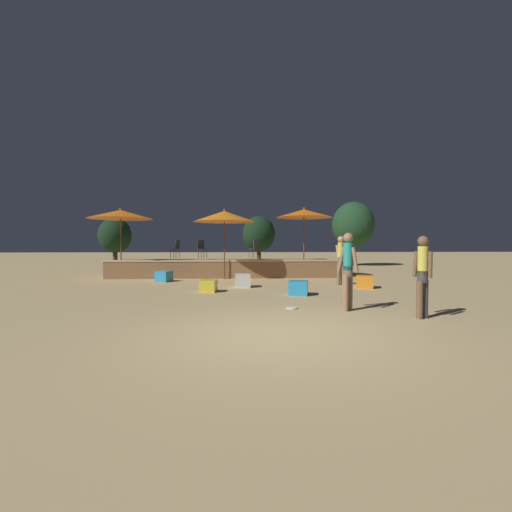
{
  "coord_description": "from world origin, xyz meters",
  "views": [
    {
      "loc": [
        -0.67,
        -5.7,
        1.52
      ],
      "look_at": [
        0.0,
        5.74,
        1.12
      ],
      "focal_mm": 24.0,
      "sensor_mm": 36.0,
      "label": 1
    }
  ],
  "objects": [
    {
      "name": "bistro_chair_2",
      "position": [
        0.28,
        11.66,
        1.38
      ],
      "size": [
        0.48,
        0.48,
        0.9
      ],
      "rotation": [
        0.0,
        0.0,
        4.04
      ],
      "color": "#47474C",
      "rests_on": "wooden_deck"
    },
    {
      "name": "person_1",
      "position": [
        1.87,
        1.92,
        0.98
      ],
      "size": [
        0.42,
        0.45,
        1.78
      ],
      "rotation": [
        0.0,
        0.0,
        0.73
      ],
      "color": "#997051",
      "rests_on": "ground"
    },
    {
      "name": "background_tree_2",
      "position": [
        7.6,
        18.06,
        2.89
      ],
      "size": [
        2.93,
        2.93,
        4.51
      ],
      "color": "#3D2B1C",
      "rests_on": "ground"
    },
    {
      "name": "bistro_chair_1",
      "position": [
        -2.38,
        11.51,
        1.38
      ],
      "size": [
        0.47,
        0.48,
        0.9
      ],
      "rotation": [
        0.0,
        0.0,
        0.61
      ],
      "color": "#2D3338",
      "rests_on": "wooden_deck"
    },
    {
      "name": "wooden_deck",
      "position": [
        -1.19,
        10.86,
        0.38
      ],
      "size": [
        10.42,
        3.02,
        0.83
      ],
      "color": "olive",
      "rests_on": "ground"
    },
    {
      "name": "ground_plane",
      "position": [
        0.0,
        0.0,
        0.0
      ],
      "size": [
        120.0,
        120.0,
        0.0
      ],
      "primitive_type": "plane",
      "color": "tan"
    },
    {
      "name": "cube_seat_2",
      "position": [
        1.19,
        4.39,
        0.21
      ],
      "size": [
        0.67,
        0.67,
        0.43
      ],
      "rotation": [
        0.0,
        0.0,
        -0.25
      ],
      "color": "#2D9EDB",
      "rests_on": "ground"
    },
    {
      "name": "cube_seat_1",
      "position": [
        -0.43,
        6.33,
        0.23
      ],
      "size": [
        0.53,
        0.53,
        0.47
      ],
      "rotation": [
        0.0,
        0.0,
        0.02
      ],
      "color": "white",
      "rests_on": "ground"
    },
    {
      "name": "person_2",
      "position": [
        3.22,
        6.81,
        1.01
      ],
      "size": [
        0.3,
        0.52,
        1.82
      ],
      "rotation": [
        0.0,
        0.0,
        0.38
      ],
      "color": "#72664C",
      "rests_on": "ground"
    },
    {
      "name": "cube_seat_4",
      "position": [
        -1.55,
        5.22,
        0.19
      ],
      "size": [
        0.56,
        0.56,
        0.38
      ],
      "rotation": [
        0.0,
        0.0,
        -0.15
      ],
      "color": "yellow",
      "rests_on": "ground"
    },
    {
      "name": "background_tree_1",
      "position": [
        -8.49,
        16.92,
        2.09
      ],
      "size": [
        2.06,
        2.06,
        3.24
      ],
      "color": "#3D2B1C",
      "rests_on": "ground"
    },
    {
      "name": "patio_umbrella_0",
      "position": [
        -1.17,
        9.21,
        2.72
      ],
      "size": [
        2.68,
        2.68,
        3.04
      ],
      "color": "brown",
      "rests_on": "ground"
    },
    {
      "name": "bistro_chair_0",
      "position": [
        -3.6,
        11.31,
        1.38
      ],
      "size": [
        0.44,
        0.44,
        0.9
      ],
      "rotation": [
        0.0,
        0.0,
        4.36
      ],
      "color": "#2D3338",
      "rests_on": "wooden_deck"
    },
    {
      "name": "cube_seat_3",
      "position": [
        3.8,
        5.9,
        0.22
      ],
      "size": [
        0.73,
        0.73,
        0.43
      ],
      "rotation": [
        0.0,
        0.0,
        -0.37
      ],
      "color": "orange",
      "rests_on": "ground"
    },
    {
      "name": "cube_seat_0",
      "position": [
        -3.6,
        8.36,
        0.22
      ],
      "size": [
        0.69,
        0.69,
        0.43
      ],
      "rotation": [
        0.0,
        0.0,
        -0.39
      ],
      "color": "#2D9EDB",
      "rests_on": "ground"
    },
    {
      "name": "patio_umbrella_2",
      "position": [
        -5.73,
        9.66,
        2.83
      ],
      "size": [
        2.77,
        2.77,
        3.1
      ],
      "color": "brown",
      "rests_on": "ground"
    },
    {
      "name": "frisbee_disc",
      "position": [
        0.64,
        2.24,
        0.02
      ],
      "size": [
        0.27,
        0.27,
        0.03
      ],
      "color": "white",
      "rests_on": "ground"
    },
    {
      "name": "person_0",
      "position": [
        3.12,
        1.03,
        0.91
      ],
      "size": [
        0.28,
        0.42,
        1.69
      ],
      "rotation": [
        0.0,
        0.0,
        3.59
      ],
      "color": "#3F3F47",
      "rests_on": "ground"
    },
    {
      "name": "patio_umbrella_1",
      "position": [
        2.41,
        9.69,
        2.91
      ],
      "size": [
        2.53,
        2.53,
        3.18
      ],
      "color": "brown",
      "rests_on": "ground"
    },
    {
      "name": "background_tree_0",
      "position": [
        0.87,
        17.28,
        2.22
      ],
      "size": [
        2.17,
        2.17,
        3.43
      ],
      "color": "#3D2B1C",
      "rests_on": "ground"
    }
  ]
}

